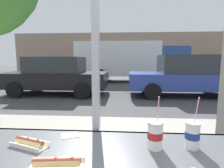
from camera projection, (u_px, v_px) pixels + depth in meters
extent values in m
plane|color=#424244|center=(120.00, 89.00, 9.34)|extent=(60.00, 60.00, 0.00)
cube|color=#9E998E|center=(111.00, 147.00, 3.01)|extent=(16.00, 2.80, 0.13)
cube|color=#35373A|center=(96.00, 132.00, 1.33)|extent=(1.90, 0.02, 0.02)
cube|color=#9E9EA3|center=(96.00, 45.00, 1.29)|extent=(0.05, 0.08, 1.25)
cube|color=gray|center=(123.00, 52.00, 23.06)|extent=(28.00, 1.20, 4.83)
cylinder|color=silver|center=(192.00, 136.00, 1.06)|extent=(0.08, 0.08, 0.15)
cylinder|color=navy|center=(192.00, 135.00, 1.06)|extent=(0.08, 0.08, 0.04)
cylinder|color=black|center=(193.00, 125.00, 1.06)|extent=(0.07, 0.07, 0.01)
cylinder|color=white|center=(193.00, 123.00, 1.05)|extent=(0.09, 0.09, 0.01)
cylinder|color=pink|center=(196.00, 113.00, 1.04)|extent=(0.01, 0.04, 0.20)
cylinder|color=white|center=(155.00, 136.00, 1.06)|extent=(0.09, 0.09, 0.15)
cylinder|color=red|center=(155.00, 135.00, 1.06)|extent=(0.09, 0.09, 0.04)
cylinder|color=black|center=(155.00, 124.00, 1.05)|extent=(0.08, 0.08, 0.01)
cylinder|color=white|center=(155.00, 123.00, 1.05)|extent=(0.09, 0.09, 0.01)
cylinder|color=pink|center=(158.00, 112.00, 1.03)|extent=(0.01, 0.05, 0.20)
cube|color=silver|center=(30.00, 146.00, 1.10)|extent=(0.25, 0.16, 0.01)
cube|color=silver|center=(24.00, 147.00, 1.05)|extent=(0.22, 0.08, 0.03)
cube|color=silver|center=(35.00, 141.00, 1.14)|extent=(0.22, 0.08, 0.03)
cylinder|color=#DBB77A|center=(30.00, 142.00, 1.09)|extent=(0.20, 0.10, 0.04)
cylinder|color=brown|center=(29.00, 140.00, 1.09)|extent=(0.20, 0.09, 0.03)
cube|color=#337A2D|center=(38.00, 141.00, 1.06)|extent=(0.02, 0.02, 0.01)
cube|color=#337A2D|center=(37.00, 140.00, 1.07)|extent=(0.02, 0.01, 0.01)
cube|color=#337A2D|center=(28.00, 138.00, 1.09)|extent=(0.02, 0.01, 0.01)
cube|color=silver|center=(57.00, 167.00, 0.88)|extent=(0.28, 0.12, 0.01)
cube|color=silver|center=(59.00, 160.00, 0.92)|extent=(0.27, 0.03, 0.03)
cylinder|color=tan|center=(57.00, 163.00, 0.88)|extent=(0.23, 0.06, 0.04)
cylinder|color=#9E4733|center=(57.00, 160.00, 0.87)|extent=(0.24, 0.05, 0.03)
cube|color=beige|center=(69.00, 158.00, 0.88)|extent=(0.01, 0.01, 0.01)
cube|color=red|center=(56.00, 158.00, 0.87)|extent=(0.01, 0.01, 0.01)
cube|color=red|center=(72.00, 158.00, 0.88)|extent=(0.01, 0.01, 0.01)
cube|color=white|center=(70.00, 135.00, 1.25)|extent=(0.15, 0.13, 0.00)
cube|color=black|center=(57.00, 80.00, 7.89)|extent=(4.39, 1.88, 0.64)
cube|color=#282D33|center=(56.00, 65.00, 7.80)|extent=(2.28, 1.65, 0.67)
cylinder|color=black|center=(91.00, 84.00, 8.77)|extent=(0.64, 0.18, 0.64)
cylinder|color=black|center=(82.00, 91.00, 6.91)|extent=(0.64, 0.18, 0.64)
cylinder|color=black|center=(37.00, 84.00, 8.96)|extent=(0.64, 0.18, 0.64)
cylinder|color=black|center=(14.00, 90.00, 7.10)|extent=(0.64, 0.18, 0.64)
cube|color=#283D93|center=(183.00, 81.00, 7.51)|extent=(4.53, 1.81, 0.64)
cube|color=#282D33|center=(189.00, 64.00, 7.40)|extent=(2.36, 1.59, 0.74)
cylinder|color=black|center=(208.00, 85.00, 8.35)|extent=(0.64, 0.18, 0.64)
cylinder|color=black|center=(147.00, 85.00, 8.55)|extent=(0.64, 0.18, 0.64)
cylinder|color=black|center=(153.00, 92.00, 6.76)|extent=(0.64, 0.18, 0.64)
cube|color=silver|center=(118.00, 59.00, 12.32)|extent=(5.53, 2.20, 2.21)
cube|color=navy|center=(171.00, 61.00, 12.10)|extent=(1.90, 2.10, 1.90)
cylinder|color=black|center=(166.00, 74.00, 13.26)|extent=(0.90, 0.24, 0.90)
cylinder|color=black|center=(174.00, 77.00, 11.19)|extent=(0.90, 0.24, 0.90)
cylinder|color=black|center=(104.00, 74.00, 13.63)|extent=(0.90, 0.24, 0.90)
cylinder|color=black|center=(101.00, 76.00, 11.46)|extent=(0.90, 0.24, 0.90)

